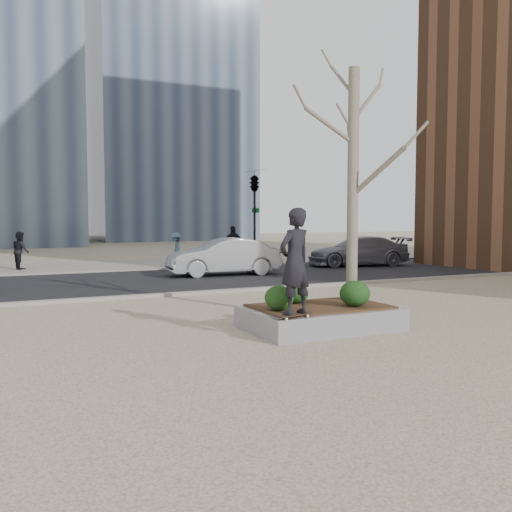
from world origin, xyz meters
name	(u,v)px	position (x,y,z in m)	size (l,w,h in m)	color
ground	(277,333)	(0.00, 0.00, 0.00)	(120.00, 120.00, 0.00)	#BDB08B
street	(146,281)	(0.00, 10.00, 0.01)	(60.00, 8.00, 0.02)	black
far_sidewalk	(107,266)	(0.00, 17.00, 0.01)	(60.00, 6.00, 0.02)	gray
planter	(320,318)	(1.00, 0.00, 0.23)	(3.00, 2.00, 0.45)	gray
planter_mulch	(320,306)	(1.00, 0.00, 0.47)	(2.70, 1.70, 0.04)	#382314
sycamore_tree	(353,148)	(2.00, 0.30, 3.79)	(2.80, 2.80, 6.60)	gray
shrub_left	(279,298)	(-0.05, -0.18, 0.73)	(0.57, 0.57, 0.49)	black
shrub_middle	(297,293)	(0.70, 0.45, 0.70)	(0.49, 0.49, 0.42)	#1C3F14
shrub_right	(355,293)	(1.57, -0.42, 0.75)	(0.62, 0.62, 0.53)	black
skateboard	(295,316)	(-0.10, -0.88, 0.49)	(0.78, 0.20, 0.07)	black
skateboarder	(295,261)	(-0.10, -0.88, 1.50)	(0.71, 0.47, 1.95)	black
car_silver	(224,257)	(3.26, 10.65, 0.75)	(1.54, 4.40, 1.45)	#9A9DA2
car_third	(358,251)	(10.51, 11.82, 0.70)	(1.91, 4.70, 1.36)	slate
pedestrian_a	(21,250)	(-3.75, 16.74, 0.85)	(0.80, 0.62, 1.65)	black
pedestrian_b	(176,249)	(3.00, 15.89, 0.79)	(0.99, 0.57, 1.53)	#436279
pedestrian_c	(233,244)	(6.00, 16.00, 0.93)	(1.07, 0.44, 1.82)	black
traffic_light_far	(255,218)	(6.50, 14.60, 2.25)	(0.60, 2.48, 4.50)	black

